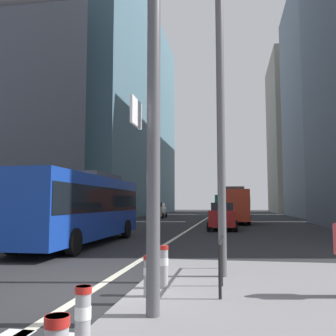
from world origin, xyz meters
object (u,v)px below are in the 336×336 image
object	(u,v)px
city_bus_red_distant	(225,204)
car_receding_near	(223,216)
traffic_signal_gantry	(22,75)
bollard_left	(83,317)
bollard_back	(164,264)
car_oncoming_mid	(158,210)
bollard_right	(149,274)
street_lamp_post	(220,69)
city_bus_red_receding	(234,204)
city_bus_blue_oncoming	(81,205)

from	to	relation	value
city_bus_red_distant	car_receding_near	world-z (taller)	city_bus_red_distant
traffic_signal_gantry	bollard_left	world-z (taller)	traffic_signal_gantry
car_receding_near	traffic_signal_gantry	size ratio (longest dim) A/B	0.63
traffic_signal_gantry	bollard_back	xyz separation A→B (m)	(2.20, 1.92, -3.52)
car_oncoming_mid	bollard_back	size ratio (longest dim) A/B	5.08
bollard_right	bollard_back	distance (m)	0.75
traffic_signal_gantry	street_lamp_post	xyz separation A→B (m)	(3.38, 3.36, 1.13)
city_bus_red_distant	bollard_back	xyz separation A→B (m)	(-0.55, -51.58, -1.20)
city_bus_red_receding	car_oncoming_mid	bearing A→B (deg)	133.40
city_bus_blue_oncoming	bollard_left	bearing A→B (deg)	-67.05
street_lamp_post	city_bus_red_distant	bearing A→B (deg)	90.72
city_bus_blue_oncoming	bollard_left	size ratio (longest dim) A/B	13.83
bollard_right	city_bus_red_receding	bearing A→B (deg)	86.44
city_bus_red_receding	city_bus_red_distant	world-z (taller)	same
city_bus_red_distant	bollard_right	distance (m)	52.33
bollard_right	car_receding_near	bearing A→B (deg)	87.20
city_bus_blue_oncoming	bollard_right	xyz separation A→B (m)	(5.29, -9.32, -1.26)
traffic_signal_gantry	bollard_left	xyz separation A→B (m)	(1.89, -1.62, -3.56)
bollard_left	city_bus_red_distant	bearing A→B (deg)	89.10
city_bus_red_distant	car_receding_near	bearing A→B (deg)	-89.55
car_receding_near	bollard_right	size ratio (longest dim) A/B	5.86
car_receding_near	bollard_back	xyz separation A→B (m)	(-0.81, -19.14, -0.36)
car_oncoming_mid	street_lamp_post	bearing A→B (deg)	-76.59
car_oncoming_mid	bollard_left	distance (m)	44.20
car_oncoming_mid	bollard_right	size ratio (longest dim) A/B	5.83
car_receding_near	bollard_right	bearing A→B (deg)	-92.80
traffic_signal_gantry	car_receding_near	bearing A→B (deg)	81.86
bollard_left	bollard_back	bearing A→B (deg)	84.95
city_bus_blue_oncoming	car_receding_near	world-z (taller)	city_bus_blue_oncoming
bollard_right	bollard_back	world-z (taller)	bollard_back
traffic_signal_gantry	bollard_right	distance (m)	4.29
car_oncoming_mid	car_receding_near	bearing A→B (deg)	-67.07
city_bus_red_distant	bollard_back	size ratio (longest dim) A/B	13.27
bollard_right	city_bus_red_distant	bearing A→B (deg)	89.22
bollard_right	bollard_back	xyz separation A→B (m)	(0.16, 0.73, 0.06)
city_bus_red_distant	traffic_signal_gantry	size ratio (longest dim) A/B	1.65
city_bus_red_distant	car_oncoming_mid	bearing A→B (deg)	-126.44
street_lamp_post	bollard_back	size ratio (longest dim) A/B	9.22
city_bus_red_distant	street_lamp_post	distance (m)	50.26
city_bus_red_receding	city_bus_red_distant	xyz separation A→B (m)	(-1.18, 21.89, -0.00)
city_bus_blue_oncoming	traffic_signal_gantry	distance (m)	11.24
bollard_left	bollard_back	world-z (taller)	bollard_back
bollard_left	bollard_right	size ratio (longest dim) A/B	1.04
city_bus_red_receding	street_lamp_post	world-z (taller)	street_lamp_post
car_receding_near	bollard_left	world-z (taller)	car_receding_near
city_bus_red_distant	traffic_signal_gantry	xyz separation A→B (m)	(-2.75, -53.50, 2.32)
city_bus_red_receding	street_lamp_post	bearing A→B (deg)	-91.12
car_oncoming_mid	traffic_signal_gantry	distance (m)	42.42
traffic_signal_gantry	street_lamp_post	bearing A→B (deg)	44.80
car_receding_near	bollard_right	xyz separation A→B (m)	(-0.97, -19.87, -0.42)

